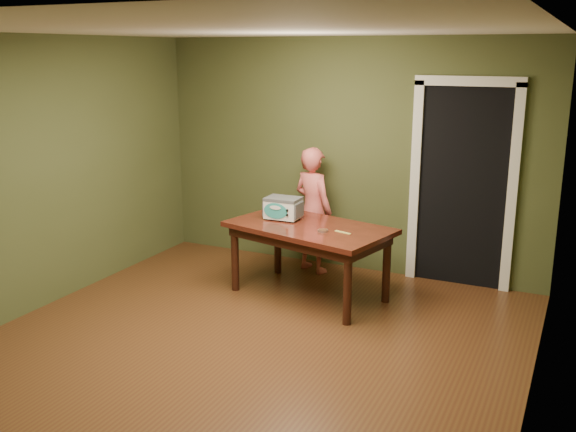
{
  "coord_description": "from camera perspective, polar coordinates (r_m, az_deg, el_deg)",
  "views": [
    {
      "loc": [
        2.47,
        -4.23,
        2.45
      ],
      "look_at": [
        -0.02,
        1.0,
        0.95
      ],
      "focal_mm": 40.0,
      "sensor_mm": 36.0,
      "label": 1
    }
  ],
  "objects": [
    {
      "name": "floor",
      "position": [
        5.47,
        -4.44,
        -12.11
      ],
      "size": [
        5.0,
        5.0,
        0.0
      ],
      "primitive_type": "plane",
      "color": "#553218",
      "rests_on": "ground"
    },
    {
      "name": "room_shell",
      "position": [
        4.95,
        -4.82,
        5.85
      ],
      "size": [
        4.52,
        5.02,
        2.61
      ],
      "color": "#444D29",
      "rests_on": "ground"
    },
    {
      "name": "doorway",
      "position": [
        7.24,
        15.68,
        2.88
      ],
      "size": [
        1.1,
        0.66,
        2.25
      ],
      "color": "black",
      "rests_on": "ground"
    },
    {
      "name": "dining_table",
      "position": [
        6.44,
        1.89,
        -1.7
      ],
      "size": [
        1.76,
        1.24,
        0.75
      ],
      "rotation": [
        0.0,
        0.0,
        -0.23
      ],
      "color": "#3C150D",
      "rests_on": "floor"
    },
    {
      "name": "toy_oven",
      "position": [
        6.62,
        -0.44,
        0.77
      ],
      "size": [
        0.38,
        0.26,
        0.23
      ],
      "rotation": [
        0.0,
        0.0,
        0.02
      ],
      "color": "#4C4F54",
      "rests_on": "dining_table"
    },
    {
      "name": "baking_pan",
      "position": [
        6.2,
        3.12,
        -1.3
      ],
      "size": [
        0.1,
        0.1,
        0.02
      ],
      "color": "silver",
      "rests_on": "dining_table"
    },
    {
      "name": "spatula",
      "position": [
        6.18,
        4.91,
        -1.45
      ],
      "size": [
        0.18,
        0.07,
        0.01
      ],
      "primitive_type": "cube",
      "rotation": [
        0.0,
        0.0,
        -0.27
      ],
      "color": "#D5CC5C",
      "rests_on": "dining_table"
    },
    {
      "name": "child",
      "position": [
        7.2,
        2.24,
        0.54
      ],
      "size": [
        0.61,
        0.5,
        1.42
      ],
      "primitive_type": "imported",
      "rotation": [
        0.0,
        0.0,
        2.78
      ],
      "color": "#DA5E59",
      "rests_on": "floor"
    }
  ]
}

